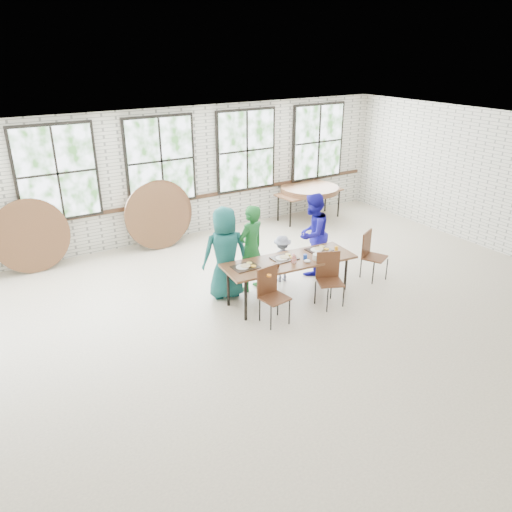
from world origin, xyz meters
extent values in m
plane|color=beige|center=(0.00, 0.00, 0.00)|extent=(12.00, 12.00, 0.00)
plane|color=white|center=(0.00, 0.00, 3.00)|extent=(12.00, 12.00, 0.00)
plane|color=silver|center=(0.00, 4.50, 1.50)|extent=(12.00, 0.00, 12.00)
plane|color=silver|center=(6.00, 0.00, 1.50)|extent=(0.00, 9.00, 9.00)
cube|color=#422819|center=(0.00, 4.47, 0.90)|extent=(11.80, 0.05, 0.08)
cube|color=black|center=(-2.20, 4.44, 1.88)|extent=(1.62, 0.05, 1.97)
cube|color=white|center=(-2.20, 4.41, 1.88)|extent=(1.50, 0.01, 1.85)
cube|color=black|center=(0.00, 4.44, 1.88)|extent=(1.62, 0.05, 1.97)
cube|color=white|center=(0.00, 4.41, 1.88)|extent=(1.50, 0.01, 1.85)
cube|color=black|center=(2.20, 4.44, 1.88)|extent=(1.62, 0.05, 1.97)
cube|color=white|center=(2.20, 4.41, 1.88)|extent=(1.50, 0.01, 1.85)
cube|color=black|center=(4.40, 4.44, 1.88)|extent=(1.62, 0.05, 1.97)
cube|color=white|center=(4.40, 4.41, 1.88)|extent=(1.50, 0.01, 1.85)
cube|color=brown|center=(0.79, 0.56, 0.72)|extent=(2.46, 1.02, 0.04)
cylinder|color=black|center=(-0.29, 0.26, 0.35)|extent=(0.05, 0.05, 0.70)
cylinder|color=black|center=(-0.29, 0.86, 0.35)|extent=(0.05, 0.05, 0.70)
cylinder|color=black|center=(1.87, 0.26, 0.35)|extent=(0.05, 0.05, 0.70)
cylinder|color=black|center=(1.87, 0.86, 0.35)|extent=(0.05, 0.05, 0.70)
cube|color=#55301C|center=(0.07, -0.06, 0.45)|extent=(0.47, 0.45, 0.03)
cube|color=#55301C|center=(0.05, 0.13, 0.70)|extent=(0.42, 0.09, 0.50)
cylinder|color=black|center=(-0.11, -0.23, 0.22)|extent=(0.02, 0.02, 0.44)
cylinder|color=black|center=(-0.11, 0.11, 0.22)|extent=(0.02, 0.02, 0.44)
cylinder|color=black|center=(0.25, -0.23, 0.22)|extent=(0.02, 0.02, 0.44)
cylinder|color=black|center=(0.25, 0.11, 0.22)|extent=(0.02, 0.02, 0.44)
cube|color=#55301C|center=(1.22, -0.07, 0.45)|extent=(0.54, 0.53, 0.03)
cube|color=#55301C|center=(1.30, 0.11, 0.70)|extent=(0.40, 0.19, 0.50)
cylinder|color=black|center=(1.04, -0.24, 0.22)|extent=(0.02, 0.02, 0.44)
cylinder|color=black|center=(1.04, 0.10, 0.22)|extent=(0.02, 0.02, 0.44)
cylinder|color=black|center=(1.40, -0.24, 0.22)|extent=(0.02, 0.02, 0.44)
cylinder|color=black|center=(1.40, 0.10, 0.22)|extent=(0.02, 0.02, 0.44)
cube|color=#55301C|center=(2.66, 0.33, 0.45)|extent=(0.55, 0.54, 0.03)
cube|color=#55301C|center=(2.57, 0.50, 0.70)|extent=(0.39, 0.21, 0.50)
cylinder|color=black|center=(2.48, 0.16, 0.22)|extent=(0.02, 0.02, 0.44)
cylinder|color=black|center=(2.48, 0.50, 0.22)|extent=(0.02, 0.02, 0.44)
cylinder|color=black|center=(2.84, 0.16, 0.22)|extent=(0.02, 0.02, 0.44)
cylinder|color=black|center=(2.84, 0.50, 0.22)|extent=(0.02, 0.02, 0.44)
imported|color=#196156|center=(-0.15, 1.21, 0.84)|extent=(0.92, 0.70, 1.69)
imported|color=#1B662A|center=(0.39, 1.21, 0.82)|extent=(0.69, 0.55, 1.64)
imported|color=#161A45|center=(1.08, 1.21, 0.46)|extent=(0.66, 0.47, 0.92)
imported|color=#1C17A7|center=(1.79, 1.21, 0.82)|extent=(0.99, 0.90, 1.64)
cube|color=brown|center=(3.78, 3.91, 0.72)|extent=(1.87, 0.93, 0.04)
cylinder|color=black|center=(3.00, 3.64, 0.35)|extent=(0.04, 0.04, 0.70)
cylinder|color=black|center=(3.00, 4.19, 0.35)|extent=(0.04, 0.04, 0.70)
cylinder|color=black|center=(4.56, 3.64, 0.35)|extent=(0.04, 0.04, 0.70)
cylinder|color=black|center=(4.56, 4.19, 0.35)|extent=(0.04, 0.04, 0.70)
cube|color=black|center=(-0.04, 0.68, 0.75)|extent=(0.44, 0.33, 0.02)
cube|color=black|center=(0.75, 0.65, 0.75)|extent=(0.44, 0.33, 0.02)
cube|color=black|center=(1.52, 0.64, 0.75)|extent=(0.44, 0.33, 0.02)
cylinder|color=black|center=(0.39, 0.38, 0.79)|extent=(0.09, 0.09, 0.09)
cube|color=red|center=(0.79, 0.42, 0.80)|extent=(0.06, 0.06, 0.11)
cylinder|color=#1538A3|center=(1.04, 0.42, 0.79)|extent=(0.07, 0.07, 0.10)
cylinder|color=orange|center=(1.73, 0.40, 0.80)|extent=(0.07, 0.07, 0.11)
cylinder|color=white|center=(1.23, 0.32, 0.79)|extent=(0.17, 0.17, 0.10)
ellipsoid|color=white|center=(0.21, 0.31, 0.76)|extent=(0.11, 0.11, 0.05)
ellipsoid|color=white|center=(1.00, 0.31, 0.76)|extent=(0.11, 0.11, 0.05)
ellipsoid|color=white|center=(1.41, 0.52, 0.76)|extent=(0.11, 0.11, 0.05)
cylinder|color=brown|center=(3.78, 3.91, 0.76)|extent=(1.50, 1.50, 0.04)
cylinder|color=brown|center=(3.78, 3.91, 0.80)|extent=(1.50, 1.50, 0.04)
cylinder|color=brown|center=(3.78, 3.91, 0.85)|extent=(1.50, 1.50, 0.04)
cylinder|color=brown|center=(-2.91, 4.21, 0.73)|extent=(1.50, 0.30, 1.49)
cylinder|color=brown|center=(-0.18, 4.21, 0.73)|extent=(1.50, 0.27, 1.49)
cylinder|color=brown|center=(-0.29, 4.11, 0.73)|extent=(1.50, 0.37, 1.47)
camera|label=1|loc=(-3.94, -6.02, 4.27)|focal=35.00mm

